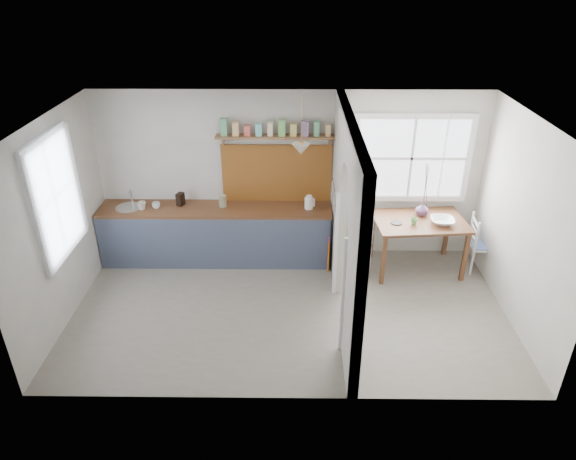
{
  "coord_description": "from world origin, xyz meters",
  "views": [
    {
      "loc": [
        0.04,
        -5.66,
        4.22
      ],
      "look_at": [
        -0.02,
        0.4,
        1.0
      ],
      "focal_mm": 32.0,
      "sensor_mm": 36.0,
      "label": 1
    }
  ],
  "objects_px": {
    "chair_left": "(358,246)",
    "kettle": "(309,202)",
    "vase": "(422,209)",
    "chair_right": "(484,244)",
    "dining_table": "(417,245)"
  },
  "relations": [
    {
      "from": "chair_left",
      "to": "vase",
      "type": "relative_size",
      "value": 4.19
    },
    {
      "from": "chair_left",
      "to": "vase",
      "type": "distance_m",
      "value": 1.1
    },
    {
      "from": "chair_left",
      "to": "vase",
      "type": "xyz_separation_m",
      "value": [
        0.95,
        0.25,
        0.5
      ]
    },
    {
      "from": "chair_left",
      "to": "vase",
      "type": "height_order",
      "value": "vase"
    },
    {
      "from": "chair_left",
      "to": "chair_right",
      "type": "xyz_separation_m",
      "value": [
        1.89,
        0.06,
        0.01
      ]
    },
    {
      "from": "chair_left",
      "to": "kettle",
      "type": "relative_size",
      "value": 4.12
    },
    {
      "from": "chair_right",
      "to": "kettle",
      "type": "distance_m",
      "value": 2.7
    },
    {
      "from": "dining_table",
      "to": "kettle",
      "type": "xyz_separation_m",
      "value": [
        -1.63,
        0.22,
        0.59
      ]
    },
    {
      "from": "dining_table",
      "to": "kettle",
      "type": "distance_m",
      "value": 1.75
    },
    {
      "from": "dining_table",
      "to": "chair_right",
      "type": "distance_m",
      "value": 1.0
    },
    {
      "from": "chair_right",
      "to": "vase",
      "type": "distance_m",
      "value": 1.08
    },
    {
      "from": "chair_right",
      "to": "vase",
      "type": "bearing_deg",
      "value": 84.07
    },
    {
      "from": "kettle",
      "to": "vase",
      "type": "height_order",
      "value": "kettle"
    },
    {
      "from": "dining_table",
      "to": "chair_right",
      "type": "relative_size",
      "value": 1.5
    },
    {
      "from": "dining_table",
      "to": "vase",
      "type": "bearing_deg",
      "value": 67.0
    }
  ]
}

